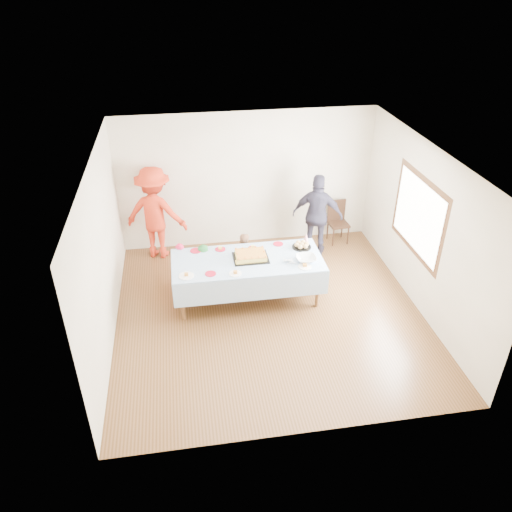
# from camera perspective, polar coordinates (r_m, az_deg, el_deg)

# --- Properties ---
(ground) EXTENTS (5.00, 5.00, 0.00)m
(ground) POSITION_cam_1_polar(r_m,az_deg,el_deg) (8.39, 1.48, -6.41)
(ground) COLOR #4C3115
(ground) RESTS_ON ground
(room_walls) EXTENTS (5.04, 5.04, 2.72)m
(room_walls) POSITION_cam_1_polar(r_m,az_deg,el_deg) (7.46, 2.07, 4.52)
(room_walls) COLOR #BDB39A
(room_walls) RESTS_ON ground
(party_table) EXTENTS (2.50, 1.10, 0.78)m
(party_table) POSITION_cam_1_polar(r_m,az_deg,el_deg) (8.31, -0.99, -0.73)
(party_table) COLOR brown
(party_table) RESTS_ON ground
(birthday_cake) EXTENTS (0.58, 0.45, 0.10)m
(birthday_cake) POSITION_cam_1_polar(r_m,az_deg,el_deg) (8.29, -0.62, 0.03)
(birthday_cake) COLOR black
(birthday_cake) RESTS_ON party_table
(rolls_tray) EXTENTS (0.33, 0.33, 0.10)m
(rolls_tray) POSITION_cam_1_polar(r_m,az_deg,el_deg) (8.65, 5.24, 1.23)
(rolls_tray) COLOR black
(rolls_tray) RESTS_ON party_table
(punch_bowl) EXTENTS (0.34, 0.34, 0.08)m
(punch_bowl) POSITION_cam_1_polar(r_m,az_deg,el_deg) (8.27, 5.74, -0.33)
(punch_bowl) COLOR silver
(punch_bowl) RESTS_ON party_table
(party_hat) EXTENTS (0.10, 0.10, 0.16)m
(party_hat) POSITION_cam_1_polar(r_m,az_deg,el_deg) (8.83, 5.74, 2.17)
(party_hat) COLOR white
(party_hat) RESTS_ON party_table
(fork_pile) EXTENTS (0.24, 0.18, 0.07)m
(fork_pile) POSITION_cam_1_polar(r_m,az_deg,el_deg) (8.20, 3.81, -0.55)
(fork_pile) COLOR white
(fork_pile) RESTS_ON party_table
(plate_red_far_a) EXTENTS (0.20, 0.20, 0.01)m
(plate_red_far_a) POSITION_cam_1_polar(r_m,az_deg,el_deg) (8.59, -6.90, 0.61)
(plate_red_far_a) COLOR #B50D26
(plate_red_far_a) RESTS_ON party_table
(plate_red_far_b) EXTENTS (0.18, 0.18, 0.01)m
(plate_red_far_b) POSITION_cam_1_polar(r_m,az_deg,el_deg) (8.59, -4.10, 0.78)
(plate_red_far_b) COLOR #B50D26
(plate_red_far_b) RESTS_ON party_table
(plate_red_far_c) EXTENTS (0.16, 0.16, 0.01)m
(plate_red_far_c) POSITION_cam_1_polar(r_m,az_deg,el_deg) (8.60, -0.38, 0.91)
(plate_red_far_c) COLOR #B50D26
(plate_red_far_c) RESTS_ON party_table
(plate_red_far_d) EXTENTS (0.18, 0.18, 0.01)m
(plate_red_far_d) POSITION_cam_1_polar(r_m,az_deg,el_deg) (8.74, 2.55, 1.39)
(plate_red_far_d) COLOR #B50D26
(plate_red_far_d) RESTS_ON party_table
(plate_red_near) EXTENTS (0.18, 0.18, 0.01)m
(plate_red_near) POSITION_cam_1_polar(r_m,az_deg,el_deg) (7.94, -5.22, -2.03)
(plate_red_near) COLOR #B50D26
(plate_red_near) RESTS_ON party_table
(plate_white_left) EXTENTS (0.24, 0.24, 0.01)m
(plate_white_left) POSITION_cam_1_polar(r_m,az_deg,el_deg) (7.93, -7.96, -2.26)
(plate_white_left) COLOR white
(plate_white_left) RESTS_ON party_table
(plate_white_mid) EXTENTS (0.20, 0.20, 0.01)m
(plate_white_mid) POSITION_cam_1_polar(r_m,az_deg,el_deg) (7.92, -2.37, -2.02)
(plate_white_mid) COLOR white
(plate_white_mid) RESTS_ON party_table
(plate_white_right) EXTENTS (0.22, 0.22, 0.01)m
(plate_white_right) POSITION_cam_1_polar(r_m,az_deg,el_deg) (8.13, 5.60, -1.21)
(plate_white_right) COLOR white
(plate_white_right) RESTS_ON party_table
(dining_chair) EXTENTS (0.41, 0.41, 0.87)m
(dining_chair) POSITION_cam_1_polar(r_m,az_deg,el_deg) (10.39, 9.29, 4.21)
(dining_chair) COLOR black
(dining_chair) RESTS_ON ground
(toddler_left) EXTENTS (0.33, 0.24, 0.86)m
(toddler_left) POSITION_cam_1_polar(r_m,az_deg,el_deg) (8.92, -8.58, -0.97)
(toddler_left) COLOR #DF1B48
(toddler_left) RESTS_ON ground
(toddler_mid) EXTENTS (0.43, 0.29, 0.85)m
(toddler_mid) POSITION_cam_1_polar(r_m,az_deg,el_deg) (8.80, -5.94, -1.26)
(toddler_mid) COLOR #21652C
(toddler_mid) RESTS_ON ground
(toddler_right) EXTENTS (0.45, 0.36, 0.89)m
(toddler_right) POSITION_cam_1_polar(r_m,az_deg,el_deg) (9.03, -1.47, -0.02)
(toddler_right) COLOR #B57A54
(toddler_right) RESTS_ON ground
(adult_left) EXTENTS (1.34, 1.02, 1.83)m
(adult_left) POSITION_cam_1_polar(r_m,az_deg,el_deg) (9.71, -11.43, 4.84)
(adult_left) COLOR red
(adult_left) RESTS_ON ground
(adult_right) EXTENTS (1.05, 0.74, 1.65)m
(adult_right) POSITION_cam_1_polar(r_m,az_deg,el_deg) (9.70, 7.04, 4.62)
(adult_right) COLOR #2E2C3C
(adult_right) RESTS_ON ground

